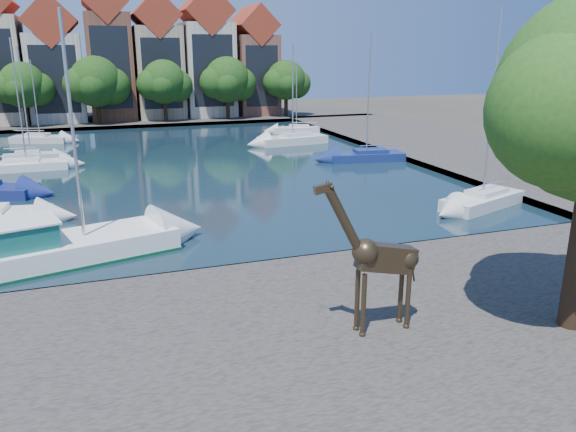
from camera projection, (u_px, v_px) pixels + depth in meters
The scene contains 24 objects.
ground at pixel (272, 270), 24.49m from camera, with size 160.00×160.00×0.00m, color #38332B.
water_basin at pixel (184, 165), 46.20m from camera, with size 38.00×50.00×0.08m, color black.
near_quay at pixel (337, 340), 18.08m from camera, with size 50.00×14.00×0.50m, color #4B4541.
far_quay at pixel (146, 119), 75.11m from camera, with size 60.00×16.00×0.50m, color #4B4541.
right_quay at pixel (444, 146), 54.00m from camera, with size 14.00×52.00×0.50m, color #4B4541.
townhouse_west_inner at pixel (55, 65), 69.76m from camera, with size 6.43×9.18×15.15m.
townhouse_center at pixel (109, 56), 71.51m from camera, with size 5.44×9.18×16.93m.
townhouse_east_inner at pixel (157, 61), 73.58m from camera, with size 5.94×9.18×15.79m.
townhouse_east_mid at pixel (206, 58), 75.51m from camera, with size 6.43×9.18×16.65m.
townhouse_east_end at pixel (253, 65), 77.84m from camera, with size 5.44×9.18×14.43m.
far_tree_west at pixel (24, 87), 64.37m from camera, with size 6.76×5.20×7.36m.
far_tree_mid_west at pixel (97, 83), 66.83m from camera, with size 7.80×6.00×8.00m.
far_tree_mid_east at pixel (165, 83), 69.38m from camera, with size 7.02×5.40×7.52m.
far_tree_east at pixel (228, 81), 71.87m from camera, with size 7.54×5.80×7.84m.
far_tree_far_east at pixel (287, 81), 74.42m from camera, with size 6.76×5.20×7.36m.
giraffe_statue at pixel (378, 258), 17.53m from camera, with size 3.53×0.63×5.05m.
motorsailer at pixel (48, 246), 24.73m from camera, with size 10.93×5.62×10.80m.
sailboat_left_c at pixel (27, 164), 44.14m from camera, with size 6.06×2.19×9.98m.
sailboat_left_d at pixel (31, 155), 47.65m from camera, with size 4.46×1.80×9.33m.
sailboat_left_e at pixel (40, 138), 57.04m from camera, with size 5.92×3.79×8.15m.
sailboat_right_a at pixel (483, 197), 33.76m from camera, with size 6.34×4.04×11.37m.
sailboat_right_b at pixel (366, 154), 47.76m from camera, with size 6.58×3.12×10.42m.
sailboat_right_c at pixel (293, 138), 56.13m from camera, with size 7.12×3.27×9.61m.
sailboat_right_d at pixel (296, 129), 63.59m from camera, with size 5.47×3.21×7.49m.
Camera 1 is at (-6.80, -21.76, 9.27)m, focal length 35.00 mm.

